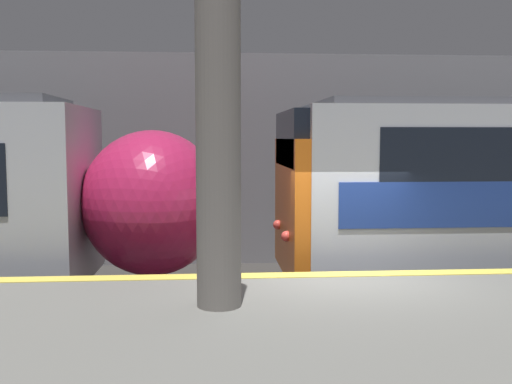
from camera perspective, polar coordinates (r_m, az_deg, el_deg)
The scene contains 4 objects.
ground_plane at distance 8.82m, azimuth 7.74°, elevation -14.85°, with size 120.00×120.00×0.00m, color #33302D.
platform at distance 6.84m, azimuth 11.34°, elevation -15.85°, with size 40.00×3.93×1.16m.
station_rear_barrier at distance 14.35m, azimuth 2.79°, elevation 3.11°, with size 50.00×0.15×4.99m.
support_pillar_near at distance 6.55m, azimuth -3.61°, elevation 5.12°, with size 0.50×0.50×3.73m.
Camera 1 is at (-1.75, -8.10, 3.02)m, focal length 42.00 mm.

